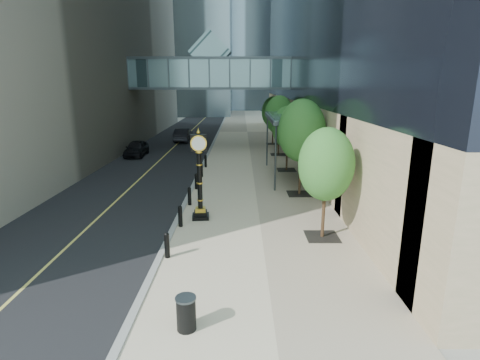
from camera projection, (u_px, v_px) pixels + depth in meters
name	position (u px, v px, depth m)	size (l,w,h in m)	color
ground	(238.00, 272.00, 13.26)	(320.00, 320.00, 0.00)	gray
road	(190.00, 132.00, 52.02)	(8.00, 180.00, 0.02)	black
sidewalk	(247.00, 132.00, 52.00)	(8.00, 180.00, 0.06)	beige
curb	(219.00, 132.00, 52.01)	(0.25, 180.00, 0.07)	gray
distant_tower_c	(222.00, 2.00, 121.46)	(22.00, 22.00, 65.00)	#91AAB7
skywalk	(211.00, 72.00, 38.48)	(17.00, 4.20, 5.80)	slate
entrance_canopy	(290.00, 118.00, 25.78)	(3.00, 8.00, 4.38)	#383F44
bollard_row	(193.00, 189.00, 21.86)	(0.20, 16.20, 0.90)	black
street_trees	(287.00, 123.00, 28.26)	(2.73, 28.40, 5.62)	black
street_clock	(200.00, 181.00, 17.91)	(0.87, 0.87, 4.31)	black
trash_bin	(186.00, 314.00, 9.94)	(0.52, 0.52, 0.90)	black
pedestrian	(303.00, 165.00, 26.27)	(0.65, 0.42, 1.78)	beige
car_near	(136.00, 148.00, 34.44)	(1.67, 4.14, 1.41)	black
car_far	(183.00, 135.00, 43.24)	(1.60, 4.60, 1.52)	black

